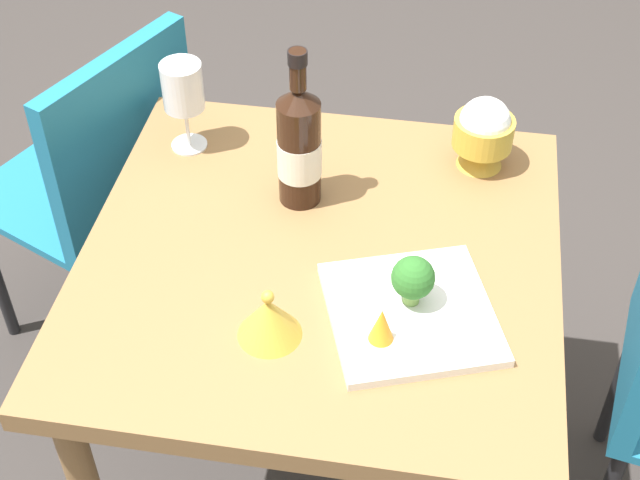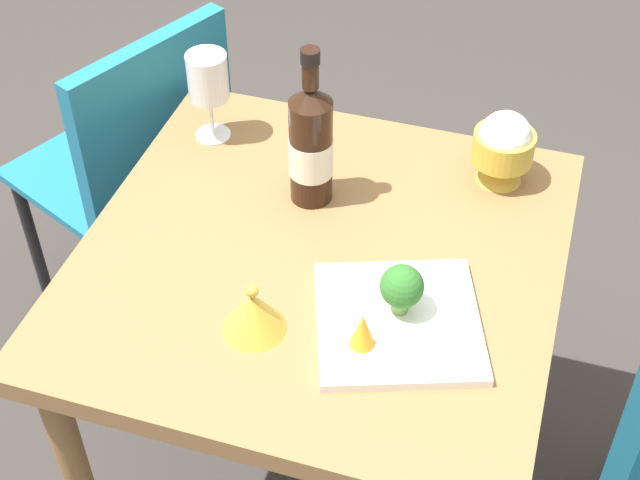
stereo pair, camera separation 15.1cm
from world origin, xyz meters
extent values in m
cube|color=olive|center=(0.00, 0.00, 0.71)|extent=(0.79, 0.79, 0.04)
cylinder|color=olive|center=(0.34, -0.34, 0.35)|extent=(0.05, 0.05, 0.69)
cylinder|color=olive|center=(0.34, 0.34, 0.35)|extent=(0.05, 0.05, 0.69)
cube|color=teal|center=(0.42, 0.63, 0.44)|extent=(0.53, 0.53, 0.02)
cube|color=teal|center=(0.34, 0.47, 0.65)|extent=(0.38, 0.20, 0.40)
cylinder|color=black|center=(0.33, 0.86, 0.21)|extent=(0.03, 0.03, 0.43)
cylinder|color=black|center=(0.64, 0.72, 0.21)|extent=(0.03, 0.03, 0.43)
cylinder|color=black|center=(0.19, 0.55, 0.21)|extent=(0.03, 0.03, 0.43)
cylinder|color=black|center=(0.50, 0.41, 0.21)|extent=(0.03, 0.03, 0.43)
cylinder|color=black|center=(0.25, -0.62, 0.21)|extent=(0.03, 0.03, 0.43)
cylinder|color=black|center=(0.14, 0.06, 0.83)|extent=(0.08, 0.08, 0.20)
cone|color=black|center=(0.14, 0.06, 0.95)|extent=(0.08, 0.08, 0.03)
cylinder|color=black|center=(0.14, 0.06, 1.00)|extent=(0.03, 0.03, 0.07)
cylinder|color=black|center=(0.14, 0.06, 1.02)|extent=(0.03, 0.03, 0.02)
cylinder|color=silver|center=(0.14, 0.06, 0.82)|extent=(0.08, 0.08, 0.07)
cylinder|color=white|center=(0.25, 0.29, 0.74)|extent=(0.07, 0.07, 0.00)
cylinder|color=white|center=(0.25, 0.29, 0.78)|extent=(0.01, 0.01, 0.08)
cylinder|color=white|center=(0.25, 0.29, 0.87)|extent=(0.08, 0.08, 0.09)
cone|color=gold|center=(0.28, -0.25, 0.76)|extent=(0.08, 0.08, 0.04)
cylinder|color=gold|center=(0.28, -0.25, 0.81)|extent=(0.11, 0.11, 0.05)
sphere|color=white|center=(0.28, -0.25, 0.83)|extent=(0.09, 0.09, 0.09)
cone|color=gold|center=(-0.19, 0.05, 0.77)|extent=(0.10, 0.10, 0.07)
sphere|color=gold|center=(-0.19, 0.05, 0.82)|extent=(0.02, 0.02, 0.02)
cube|color=white|center=(-0.12, -0.16, 0.74)|extent=(0.32, 0.32, 0.02)
cylinder|color=#729E4C|center=(-0.10, -0.16, 0.76)|extent=(0.03, 0.03, 0.03)
sphere|color=#2D6B28|center=(-0.10, -0.16, 0.80)|extent=(0.07, 0.07, 0.07)
cone|color=orange|center=(-0.18, -0.12, 0.78)|extent=(0.04, 0.04, 0.06)
camera|label=1|loc=(-1.09, -0.18, 1.80)|focal=51.63mm
camera|label=2|loc=(-1.05, -0.33, 1.80)|focal=51.63mm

